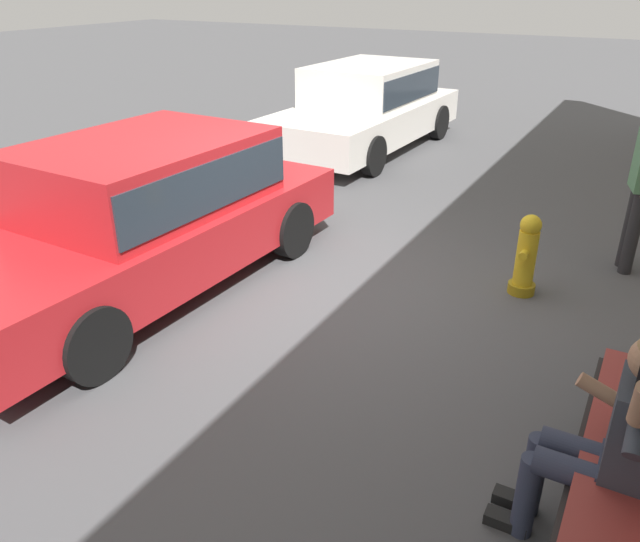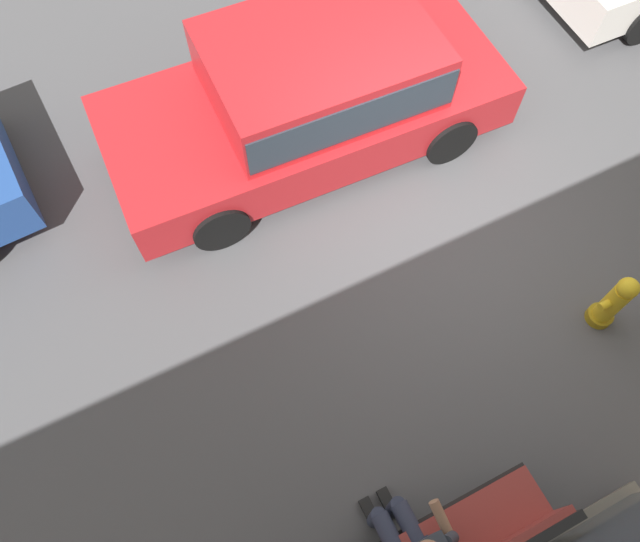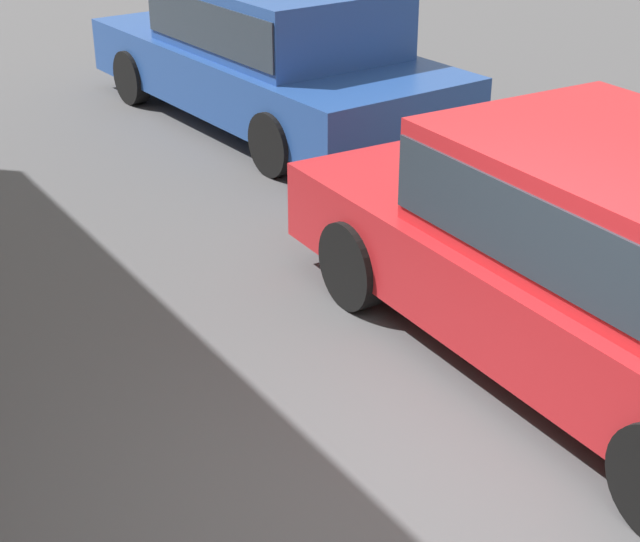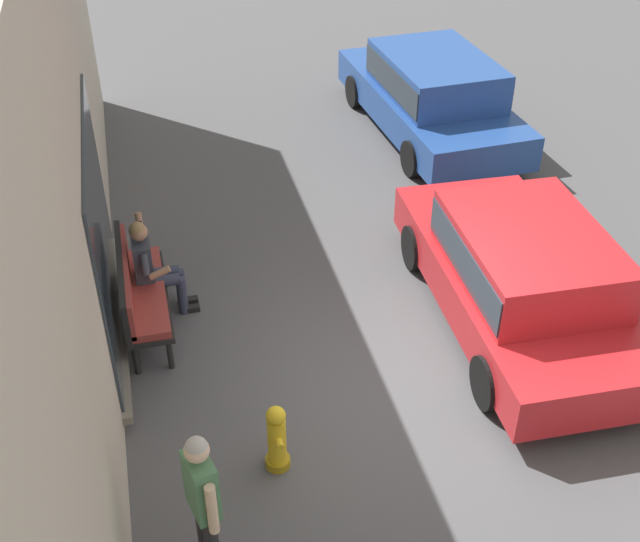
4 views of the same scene
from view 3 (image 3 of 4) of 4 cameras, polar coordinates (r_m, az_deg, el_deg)
ground_plane at (r=4.92m, az=8.60°, el=-14.63°), size 60.00×60.00×0.00m
parked_car_mid at (r=5.98m, az=16.77°, el=1.17°), size 4.46×2.08×1.44m
parked_car_far at (r=10.47m, az=-2.75°, el=12.84°), size 4.76×2.18×1.48m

